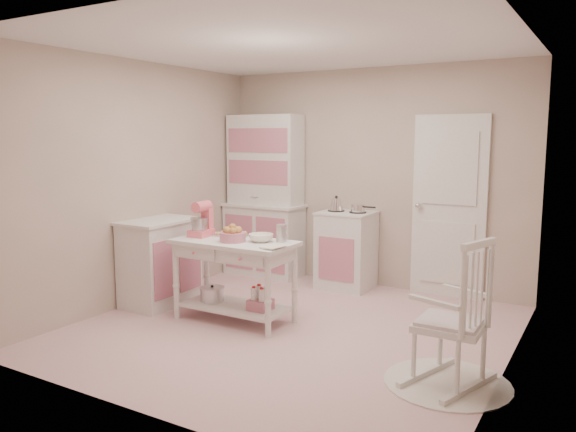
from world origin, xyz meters
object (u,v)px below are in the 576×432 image
(rocking_chair, at_px, (450,311))
(work_table, at_px, (235,281))
(base_cabinet, at_px, (160,262))
(stand_mixer, at_px, (201,220))
(bread_basket, at_px, (233,237))
(hutch, at_px, (264,196))
(stove, at_px, (346,250))

(rocking_chair, bearing_deg, work_table, -171.91)
(base_cabinet, xyz_separation_m, rocking_chair, (3.21, -0.43, 0.09))
(base_cabinet, xyz_separation_m, stand_mixer, (0.60, -0.03, 0.51))
(base_cabinet, distance_m, rocking_chair, 3.24)
(base_cabinet, relative_size, bread_basket, 3.68)
(stand_mixer, bearing_deg, hutch, 97.69)
(work_table, distance_m, stand_mixer, 0.71)
(stand_mixer, xyz_separation_m, bread_basket, (0.44, -0.07, -0.12))
(hutch, xyz_separation_m, work_table, (0.77, -1.72, -0.64))
(stove, distance_m, bread_basket, 1.81)
(stove, bearing_deg, work_table, -104.46)
(rocking_chair, xyz_separation_m, stand_mixer, (-2.61, 0.40, 0.42))
(stove, xyz_separation_m, bread_basket, (-0.41, -1.72, 0.39))
(stove, height_order, work_table, stove)
(stand_mixer, bearing_deg, rocking_chair, -12.73)
(hutch, xyz_separation_m, stove, (1.20, -0.05, -0.58))
(stove, height_order, rocking_chair, rocking_chair)
(work_table, bearing_deg, base_cabinet, 177.16)
(base_cabinet, relative_size, stand_mixer, 2.71)
(stove, xyz_separation_m, work_table, (-0.43, -1.67, -0.06))
(work_table, bearing_deg, bread_basket, -68.20)
(stove, xyz_separation_m, base_cabinet, (-1.45, -1.62, 0.00))
(work_table, bearing_deg, hutch, 114.12)
(hutch, bearing_deg, work_table, -65.88)
(base_cabinet, bearing_deg, stove, 48.10)
(stand_mixer, bearing_deg, bread_basket, -12.98)
(stand_mixer, distance_m, bread_basket, 0.46)
(stove, height_order, base_cabinet, same)
(hutch, relative_size, stand_mixer, 6.12)
(bread_basket, bearing_deg, rocking_chair, -8.75)
(hutch, xyz_separation_m, base_cabinet, (-0.25, -1.67, -0.58))
(base_cabinet, height_order, bread_basket, base_cabinet)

